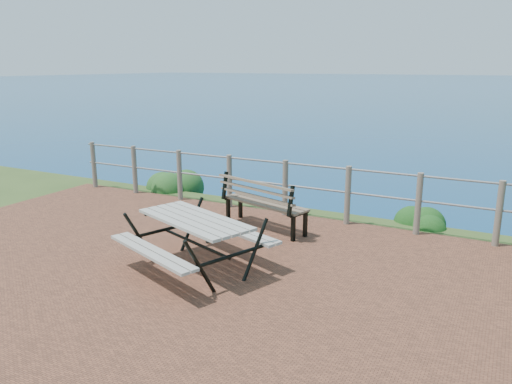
% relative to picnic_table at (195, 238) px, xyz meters
% --- Properties ---
extents(ground, '(10.00, 7.00, 0.12)m').
position_rel_picnic_table_xyz_m(ground, '(0.03, -0.55, -0.45)').
color(ground, brown).
rests_on(ground, ground).
extents(ocean, '(1200.00, 1200.00, 0.00)m').
position_rel_picnic_table_xyz_m(ocean, '(0.03, 199.45, -0.45)').
color(ocean, '#155E7E').
rests_on(ocean, ground).
extents(safety_railing, '(9.40, 0.10, 1.00)m').
position_rel_picnic_table_xyz_m(safety_railing, '(0.03, 2.80, 0.12)').
color(safety_railing, '#6B5B4C').
rests_on(safety_railing, ground).
extents(picnic_table, '(1.81, 1.38, 0.71)m').
position_rel_picnic_table_xyz_m(picnic_table, '(0.00, 0.00, 0.00)').
color(picnic_table, '#A0998F').
rests_on(picnic_table, ground).
extents(park_bench, '(1.62, 0.82, 0.89)m').
position_rel_picnic_table_xyz_m(park_bench, '(0.06, 1.93, 0.13)').
color(park_bench, brown).
rests_on(park_bench, ground).
extents(shrub_lip_west, '(0.85, 0.85, 0.63)m').
position_rel_picnic_table_xyz_m(shrub_lip_west, '(-3.01, 3.55, -0.45)').
color(shrub_lip_west, '#21531F').
rests_on(shrub_lip_west, ground).
extents(shrub_lip_east, '(0.71, 0.71, 0.42)m').
position_rel_picnic_table_xyz_m(shrub_lip_east, '(2.32, 3.43, -0.45)').
color(shrub_lip_east, '#144214').
rests_on(shrub_lip_east, ground).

